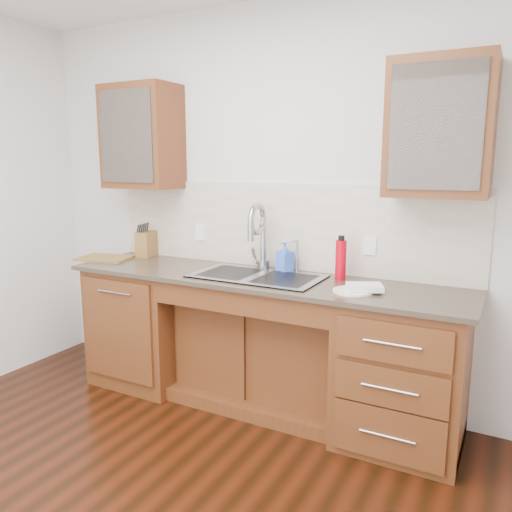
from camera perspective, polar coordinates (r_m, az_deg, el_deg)
The scene contains 23 objects.
wall_back at distance 3.52m, azimuth 3.06°, elevation 5.88°, with size 4.00×0.10×2.70m, color silver.
base_cabinet_left at distance 3.91m, azimuth -12.24°, elevation -7.50°, with size 0.70×0.62×0.88m, color #593014.
base_cabinet_center at distance 3.51m, azimuth 1.01°, elevation -10.94°, with size 1.20×0.44×0.70m, color #593014.
base_cabinet_right at distance 3.11m, azimuth 16.41°, elevation -12.52°, with size 0.70×0.62×0.88m, color #593014.
countertop at distance 3.26m, azimuth 0.21°, elevation -2.61°, with size 2.70×0.65×0.03m, color #84705B.
backsplash at distance 3.48m, azimuth 2.61°, elevation 3.43°, with size 2.70×0.02×0.59m, color beige.
sink at distance 3.26m, azimuth 0.08°, elevation -3.86°, with size 0.84×0.46×0.19m, color #9E9EA5.
faucet at distance 3.44m, azimuth 0.84°, elevation 1.74°, with size 0.04×0.04×0.40m, color #999993.
filter_tap at distance 3.35m, azimuth 4.72°, elevation 0.10°, with size 0.02×0.02×0.24m, color #999993.
upper_cabinet_left at distance 3.89m, azimuth -12.86°, elevation 13.09°, with size 0.55×0.34×0.75m, color #593014.
upper_cabinet_right at distance 3.00m, azimuth 20.32°, elevation 13.50°, with size 0.55×0.34×0.75m, color #593014.
outlet_left at distance 3.80m, azimuth -6.39°, elevation 2.70°, with size 0.08×0.01×0.12m, color white.
outlet_right at distance 3.26m, azimuth 12.89°, elevation 1.16°, with size 0.08×0.01×0.12m, color white.
soap_bottle at distance 3.38m, azimuth 3.33°, elevation -0.11°, with size 0.09×0.09×0.20m, color blue.
water_bottle at distance 3.18m, azimuth 9.66°, elevation -0.49°, with size 0.07×0.07×0.25m, color #BA0010.
plate at distance 2.92m, azimuth 11.01°, elevation -3.95°, with size 0.23×0.23×0.01m, color white.
dish_towel at distance 2.92m, azimuth 12.30°, elevation -3.49°, with size 0.20×0.15×0.03m, color silver.
knife_block at distance 4.02m, azimuth -12.37°, elevation 1.35°, with size 0.11×0.18×0.20m, color olive.
cutting_board at distance 4.00m, azimuth -16.88°, elevation -0.22°, with size 0.39×0.27×0.02m, color olive.
cup_left_a at distance 3.92m, azimuth -13.40°, elevation 12.35°, with size 0.13×0.13×0.10m, color white.
cup_left_b at distance 3.85m, azimuth -12.00°, elevation 12.38°, with size 0.10×0.10×0.10m, color white.
cup_right_a at distance 3.01m, azimuth 19.00°, elevation 12.48°, with size 0.11×0.11×0.09m, color white.
cup_right_b at distance 2.98m, azimuth 22.61°, elevation 12.31°, with size 0.10×0.10×0.09m, color white.
Camera 1 is at (1.47, -1.38, 1.65)m, focal length 35.00 mm.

